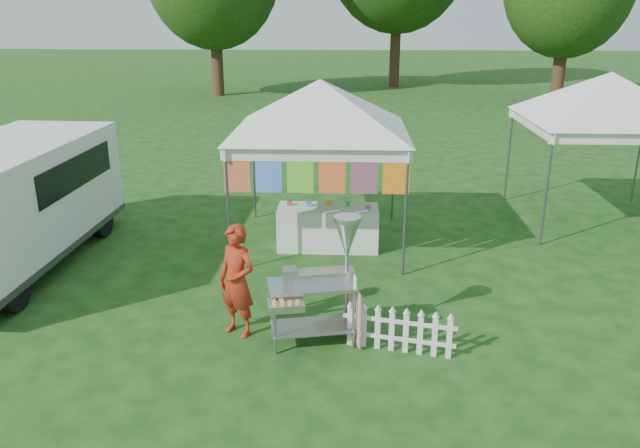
{
  "coord_description": "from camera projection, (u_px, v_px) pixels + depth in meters",
  "views": [
    {
      "loc": [
        0.49,
        -7.38,
        4.15
      ],
      "look_at": [
        0.09,
        1.39,
        1.1
      ],
      "focal_mm": 35.0,
      "sensor_mm": 36.0,
      "label": 1
    }
  ],
  "objects": [
    {
      "name": "vendor",
      "position": [
        237.0,
        281.0,
        8.16
      ],
      "size": [
        0.67,
        0.6,
        1.53
      ],
      "primitive_type": "imported",
      "rotation": [
        0.0,
        0.0,
        -0.54
      ],
      "color": "#A72814",
      "rests_on": "ground"
    },
    {
      "name": "display_table",
      "position": [
        328.0,
        228.0,
        11.28
      ],
      "size": [
        1.8,
        0.7,
        0.78
      ],
      "primitive_type": "cube",
      "color": "white",
      "rests_on": "ground"
    },
    {
      "name": "ground",
      "position": [
        309.0,
        335.0,
        8.35
      ],
      "size": [
        120.0,
        120.0,
        0.0
      ],
      "primitive_type": "plane",
      "color": "#133F12",
      "rests_on": "ground"
    },
    {
      "name": "cargo_van",
      "position": [
        10.0,
        202.0,
        10.34
      ],
      "size": [
        2.13,
        5.0,
        2.05
      ],
      "rotation": [
        0.0,
        0.0,
        -0.03
      ],
      "color": "white",
      "rests_on": "ground"
    },
    {
      "name": "canopy_right",
      "position": [
        612.0,
        72.0,
        11.85
      ],
      "size": [
        4.24,
        4.24,
        3.45
      ],
      "color": "#59595E",
      "rests_on": "ground"
    },
    {
      "name": "picket_fence",
      "position": [
        399.0,
        331.0,
        7.87
      ],
      "size": [
        1.41,
        0.34,
        0.56
      ],
      "rotation": [
        0.0,
        0.0,
        -0.22
      ],
      "color": "white",
      "rests_on": "ground"
    },
    {
      "name": "canopy_main",
      "position": [
        320.0,
        80.0,
        10.66
      ],
      "size": [
        4.24,
        4.24,
        3.45
      ],
      "color": "#59595E",
      "rests_on": "ground"
    },
    {
      "name": "donut_cart",
      "position": [
        326.0,
        271.0,
        7.87
      ],
      "size": [
        1.24,
        1.05,
        1.7
      ],
      "rotation": [
        0.0,
        0.0,
        0.2
      ],
      "color": "gray",
      "rests_on": "ground"
    }
  ]
}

